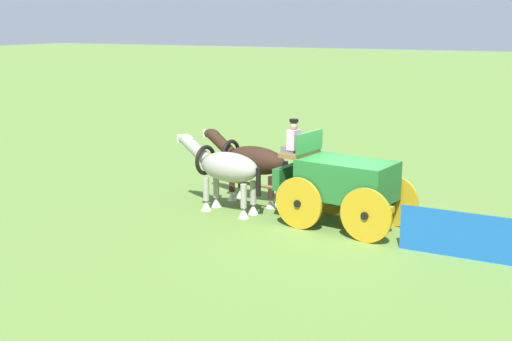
% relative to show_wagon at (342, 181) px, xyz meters
% --- Properties ---
extents(ground_plane, '(220.00, 220.00, 0.00)m').
position_rel_show_wagon_xyz_m(ground_plane, '(-0.14, 0.02, -1.25)').
color(ground_plane, olive).
extents(show_wagon, '(5.57, 2.24, 2.84)m').
position_rel_show_wagon_xyz_m(show_wagon, '(0.00, 0.00, 0.00)').
color(show_wagon, '#236B2D').
rests_on(show_wagon, ground).
extents(draft_horse_near, '(2.98, 1.15, 2.14)m').
position_rel_show_wagon_xyz_m(draft_horse_near, '(3.49, 0.12, 0.03)').
color(draft_horse_near, '#9E998E').
rests_on(draft_horse_near, ground).
extents(draft_horse_off, '(3.10, 1.15, 2.11)m').
position_rel_show_wagon_xyz_m(draft_horse_off, '(3.30, -1.17, 0.01)').
color(draft_horse_off, '#331E14').
rests_on(draft_horse_off, ground).
extents(sponsor_banner, '(3.20, 0.16, 1.10)m').
position_rel_show_wagon_xyz_m(sponsor_banner, '(-3.47, 1.08, -0.70)').
color(sponsor_banner, '#1959B2').
rests_on(sponsor_banner, ground).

